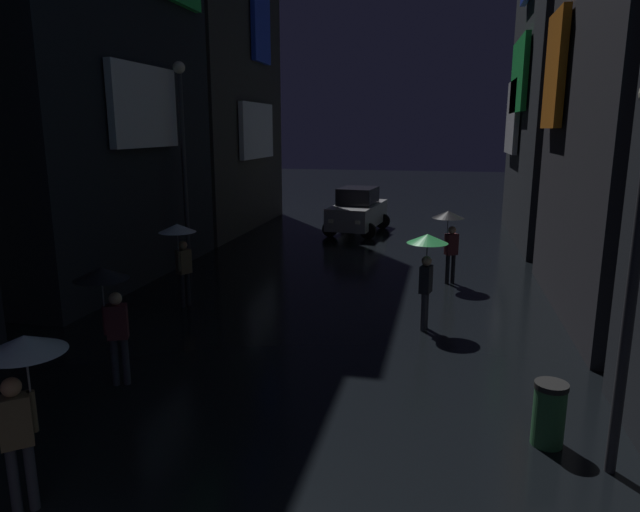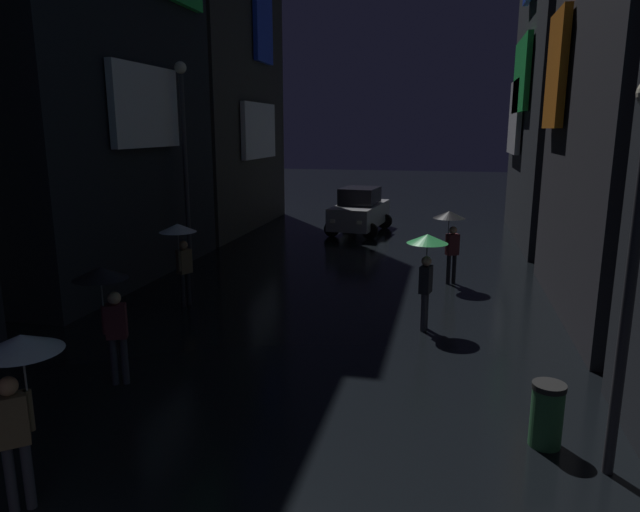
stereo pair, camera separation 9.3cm
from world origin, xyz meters
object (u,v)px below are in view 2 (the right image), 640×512
at_px(streetlamp_right_near, 636,235).
at_px(pedestrian_far_right_black, 106,293).
at_px(car_distant, 360,211).
at_px(pedestrian_near_crossing_clear, 180,242).
at_px(pedestrian_foreground_right_black, 450,227).
at_px(trash_bin, 547,414).
at_px(pedestrian_foreground_left_clear, 19,374).
at_px(pedestrian_midstreet_left_green, 427,255).
at_px(streetlamp_left_far, 184,146).

bearing_deg(streetlamp_right_near, pedestrian_far_right_black, 173.36).
bearing_deg(car_distant, pedestrian_near_crossing_clear, -103.11).
height_order(pedestrian_foreground_right_black, trash_bin, pedestrian_foreground_right_black).
xyz_separation_m(pedestrian_foreground_right_black, streetlamp_right_near, (2.10, -8.91, 1.46)).
relative_size(pedestrian_near_crossing_clear, pedestrian_foreground_left_clear, 1.00).
height_order(pedestrian_far_right_black, car_distant, pedestrian_far_right_black).
xyz_separation_m(pedestrian_midstreet_left_green, car_distant, (-3.28, 11.61, -0.74)).
relative_size(pedestrian_foreground_right_black, trash_bin, 2.28).
bearing_deg(pedestrian_near_crossing_clear, pedestrian_midstreet_left_green, -1.93).
distance_m(pedestrian_near_crossing_clear, streetlamp_right_near, 10.12).
distance_m(pedestrian_near_crossing_clear, car_distant, 11.74).
distance_m(pedestrian_midstreet_left_green, pedestrian_far_right_black, 6.61).
bearing_deg(pedestrian_foreground_right_black, pedestrian_foreground_left_clear, -112.90).
relative_size(pedestrian_midstreet_left_green, trash_bin, 2.28).
distance_m(pedestrian_far_right_black, pedestrian_foreground_left_clear, 3.24).
bearing_deg(pedestrian_midstreet_left_green, streetlamp_left_far, 153.16).
distance_m(pedestrian_near_crossing_clear, streetlamp_left_far, 4.43).
bearing_deg(trash_bin, pedestrian_near_crossing_clear, 148.71).
bearing_deg(pedestrian_foreground_right_black, streetlamp_right_near, -76.77).
bearing_deg(pedestrian_near_crossing_clear, trash_bin, -31.29).
height_order(pedestrian_far_right_black, pedestrian_foreground_right_black, same).
xyz_separation_m(pedestrian_near_crossing_clear, streetlamp_left_far, (-1.48, 3.55, 2.19)).
bearing_deg(streetlamp_right_near, streetlamp_left_far, 138.59).
bearing_deg(pedestrian_foreground_left_clear, pedestrian_foreground_right_black, 67.10).
bearing_deg(streetlamp_left_far, pedestrian_far_right_black, -73.89).
distance_m(pedestrian_midstreet_left_green, pedestrian_foreground_left_clear, 8.40).
xyz_separation_m(pedestrian_far_right_black, pedestrian_foreground_left_clear, (0.92, -3.10, 0.00)).
distance_m(pedestrian_far_right_black, streetlamp_right_near, 7.90).
distance_m(car_distant, streetlamp_right_near, 17.81).
bearing_deg(pedestrian_far_right_black, pedestrian_foreground_left_clear, -73.54).
bearing_deg(pedestrian_far_right_black, car_distant, 83.30).
bearing_deg(pedestrian_near_crossing_clear, pedestrian_foreground_right_black, 29.62).
distance_m(pedestrian_midstreet_left_green, streetlamp_right_near, 5.87).
bearing_deg(trash_bin, pedestrian_foreground_left_clear, -155.96).
xyz_separation_m(pedestrian_foreground_right_black, streetlamp_left_far, (-7.90, -0.10, 2.19)).
distance_m(pedestrian_foreground_left_clear, streetlamp_right_near, 7.29).
xyz_separation_m(pedestrian_midstreet_left_green, pedestrian_foreground_right_black, (0.49, 3.85, 0.00)).
relative_size(pedestrian_midstreet_left_green, streetlamp_right_near, 0.43).
relative_size(pedestrian_far_right_black, pedestrian_foreground_right_black, 1.00).
bearing_deg(pedestrian_midstreet_left_green, streetlamp_right_near, -62.98).
bearing_deg(car_distant, pedestrian_midstreet_left_green, -74.24).
bearing_deg(pedestrian_far_right_black, pedestrian_near_crossing_clear, 100.45).
relative_size(car_distant, streetlamp_left_far, 0.68).
xyz_separation_m(pedestrian_midstreet_left_green, pedestrian_near_crossing_clear, (-5.93, 0.20, 0.00)).
distance_m(pedestrian_midstreet_left_green, pedestrian_foreground_right_black, 3.88).
height_order(pedestrian_foreground_left_clear, pedestrian_foreground_right_black, same).
bearing_deg(streetlamp_right_near, pedestrian_foreground_left_clear, -162.01).
relative_size(pedestrian_foreground_left_clear, car_distant, 0.49).
relative_size(pedestrian_far_right_black, streetlamp_left_far, 0.34).
height_order(pedestrian_foreground_right_black, streetlamp_right_near, streetlamp_right_near).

